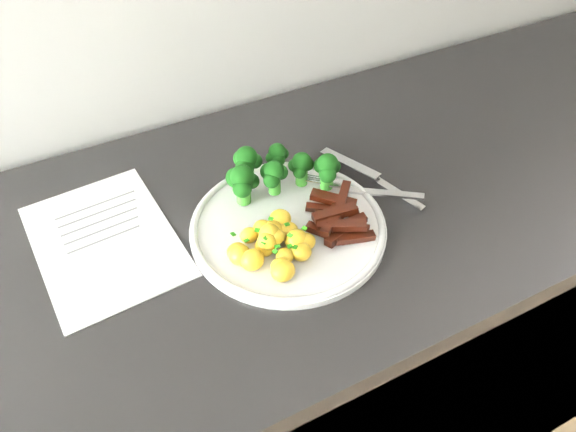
% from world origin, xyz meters
% --- Properties ---
extents(counter, '(2.44, 0.61, 0.91)m').
position_xyz_m(counter, '(0.00, 1.67, 0.46)').
color(counter, black).
rests_on(counter, ground).
extents(recipe_paper, '(0.21, 0.29, 0.00)m').
position_xyz_m(recipe_paper, '(-0.18, 1.74, 0.92)').
color(recipe_paper, white).
rests_on(recipe_paper, counter).
extents(plate, '(0.30, 0.30, 0.02)m').
position_xyz_m(plate, '(0.07, 1.63, 0.92)').
color(plate, white).
rests_on(plate, counter).
extents(broccoli, '(0.18, 0.11, 0.08)m').
position_xyz_m(broccoli, '(0.09, 1.71, 0.97)').
color(broccoli, '#296D1C').
rests_on(broccoli, plate).
extents(potatoes, '(0.13, 0.12, 0.04)m').
position_xyz_m(potatoes, '(0.03, 1.60, 0.94)').
color(potatoes, gold).
rests_on(potatoes, plate).
extents(beef_strips, '(0.11, 0.12, 0.03)m').
position_xyz_m(beef_strips, '(0.14, 1.60, 0.94)').
color(beef_strips, black).
rests_on(beef_strips, plate).
extents(fork, '(0.15, 0.14, 0.02)m').
position_xyz_m(fork, '(0.22, 1.64, 0.93)').
color(fork, '#BCBBC0').
rests_on(fork, plate).
extents(knife, '(0.08, 0.20, 0.02)m').
position_xyz_m(knife, '(0.25, 1.64, 0.92)').
color(knife, '#BCBBC0').
rests_on(knife, plate).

